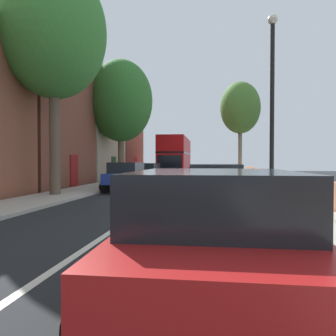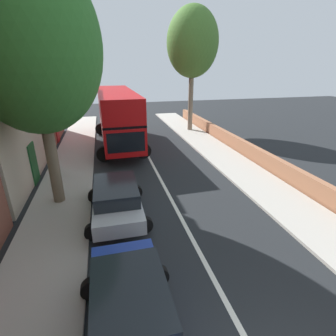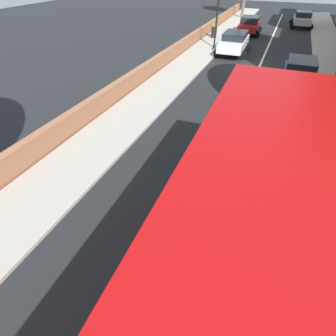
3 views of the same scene
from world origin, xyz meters
TOP-DOWN VIEW (x-y plane):
  - ground_plane at (0.00, 0.00)m, footprint 84.00×84.00m
  - road_centre_line at (0.00, 0.00)m, footprint 0.16×54.00m
  - sidewalk_left at (-4.90, 0.00)m, footprint 2.60×60.00m
  - sidewalk_right at (4.90, 0.00)m, footprint 2.60×60.00m
  - boundary_wall_right at (6.45, 0.00)m, footprint 0.36×54.00m
  - double_decker_bus at (-1.70, 17.92)m, footprint 3.73×10.55m
  - parked_car_blue_left_0 at (-2.50, 2.30)m, footprint 2.40×4.10m
  - parked_car_silver_left_1 at (-2.50, -17.64)m, footprint 2.57×4.37m
  - parked_car_red_right_2 at (2.50, -11.63)m, footprint 2.59×4.13m
  - parked_car_silver_left_3 at (-2.50, 7.51)m, footprint 2.48×4.45m
  - parked_car_white_right_5 at (2.50, -3.73)m, footprint 2.58×4.47m
  - litter_bin_right at (5.30, -8.27)m, footprint 0.55×0.55m

SIDE VIEW (x-z plane):
  - ground_plane at x=0.00m, z-range 0.00..0.00m
  - road_centre_line at x=0.00m, z-range 0.00..0.01m
  - sidewalk_left at x=-4.90m, z-range 0.00..0.12m
  - sidewalk_right at x=4.90m, z-range 0.00..0.12m
  - boundary_wall_right at x=6.45m, z-range 0.00..1.01m
  - litter_bin_right at x=5.30m, z-range 0.12..1.21m
  - parked_car_silver_left_3 at x=-2.50m, z-range 0.12..1.68m
  - parked_car_silver_left_1 at x=-2.50m, z-range 0.12..1.72m
  - parked_car_red_right_2 at x=2.50m, z-range 0.11..1.72m
  - parked_car_blue_left_0 at x=-2.50m, z-range 0.11..1.74m
  - parked_car_white_right_5 at x=2.50m, z-range 0.12..1.73m
  - double_decker_bus at x=-1.70m, z-range 0.32..4.38m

